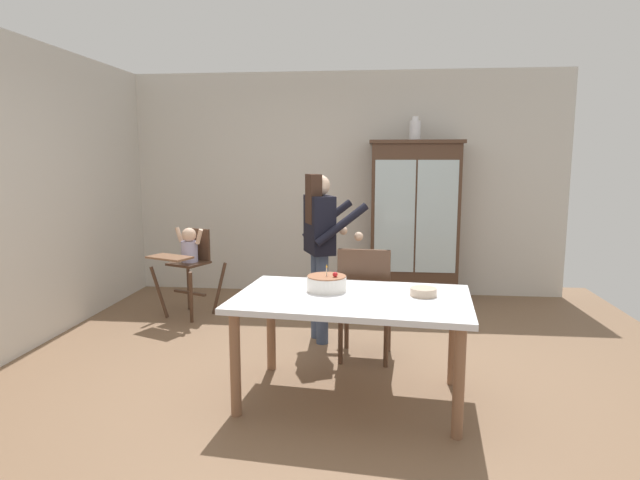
{
  "coord_description": "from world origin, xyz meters",
  "views": [
    {
      "loc": [
        0.4,
        -3.94,
        1.67
      ],
      "look_at": [
        -0.09,
        0.7,
        0.95
      ],
      "focal_mm": 29.88,
      "sensor_mm": 36.0,
      "label": 1
    }
  ],
  "objects_px": {
    "ceramic_vase": "(415,130)",
    "adult_person": "(320,237)",
    "china_cabinet": "(414,220)",
    "dining_table": "(352,308)",
    "high_chair_with_toddler": "(189,256)",
    "dining_chair_far_side": "(365,296)",
    "serving_bowl": "(423,292)",
    "birthday_cake": "(327,283)"
  },
  "relations": [
    {
      "from": "adult_person",
      "to": "china_cabinet",
      "type": "bearing_deg",
      "value": -53.72
    },
    {
      "from": "china_cabinet",
      "to": "birthday_cake",
      "type": "bearing_deg",
      "value": -106.56
    },
    {
      "from": "high_chair_with_toddler",
      "to": "ceramic_vase",
      "type": "bearing_deg",
      "value": 45.21
    },
    {
      "from": "high_chair_with_toddler",
      "to": "adult_person",
      "type": "relative_size",
      "value": 0.62
    },
    {
      "from": "high_chair_with_toddler",
      "to": "china_cabinet",
      "type": "bearing_deg",
      "value": 44.99
    },
    {
      "from": "china_cabinet",
      "to": "serving_bowl",
      "type": "distance_m",
      "value": 2.73
    },
    {
      "from": "china_cabinet",
      "to": "serving_bowl",
      "type": "xyz_separation_m",
      "value": [
        -0.12,
        -2.73,
        -0.18
      ]
    },
    {
      "from": "ceramic_vase",
      "to": "adult_person",
      "type": "bearing_deg",
      "value": -120.12
    },
    {
      "from": "china_cabinet",
      "to": "high_chair_with_toddler",
      "type": "relative_size",
      "value": 1.97
    },
    {
      "from": "birthday_cake",
      "to": "dining_chair_far_side",
      "type": "distance_m",
      "value": 0.67
    },
    {
      "from": "dining_table",
      "to": "dining_chair_far_side",
      "type": "distance_m",
      "value": 0.71
    },
    {
      "from": "birthday_cake",
      "to": "dining_chair_far_side",
      "type": "height_order",
      "value": "dining_chair_far_side"
    },
    {
      "from": "serving_bowl",
      "to": "dining_chair_far_side",
      "type": "distance_m",
      "value": 0.79
    },
    {
      "from": "high_chair_with_toddler",
      "to": "dining_chair_far_side",
      "type": "bearing_deg",
      "value": -7.64
    },
    {
      "from": "ceramic_vase",
      "to": "dining_chair_far_side",
      "type": "relative_size",
      "value": 0.28
    },
    {
      "from": "ceramic_vase",
      "to": "dining_table",
      "type": "xyz_separation_m",
      "value": [
        -0.59,
        -2.79,
        -1.34
      ]
    },
    {
      "from": "ceramic_vase",
      "to": "serving_bowl",
      "type": "relative_size",
      "value": 1.5
    },
    {
      "from": "serving_bowl",
      "to": "china_cabinet",
      "type": "bearing_deg",
      "value": 87.5
    },
    {
      "from": "high_chair_with_toddler",
      "to": "dining_table",
      "type": "bearing_deg",
      "value": -22.16
    },
    {
      "from": "ceramic_vase",
      "to": "adult_person",
      "type": "relative_size",
      "value": 0.18
    },
    {
      "from": "dining_table",
      "to": "adult_person",
      "type": "bearing_deg",
      "value": 106.12
    },
    {
      "from": "china_cabinet",
      "to": "dining_table",
      "type": "relative_size",
      "value": 1.12
    },
    {
      "from": "ceramic_vase",
      "to": "birthday_cake",
      "type": "bearing_deg",
      "value": -106.19
    },
    {
      "from": "ceramic_vase",
      "to": "adult_person",
      "type": "height_order",
      "value": "ceramic_vase"
    },
    {
      "from": "ceramic_vase",
      "to": "high_chair_with_toddler",
      "type": "distance_m",
      "value": 2.91
    },
    {
      "from": "china_cabinet",
      "to": "ceramic_vase",
      "type": "bearing_deg",
      "value": 167.83
    },
    {
      "from": "serving_bowl",
      "to": "adult_person",
      "type": "bearing_deg",
      "value": 126.16
    },
    {
      "from": "china_cabinet",
      "to": "dining_chair_far_side",
      "type": "bearing_deg",
      "value": -104.28
    },
    {
      "from": "ceramic_vase",
      "to": "adult_person",
      "type": "xyz_separation_m",
      "value": [
        -0.93,
        -1.6,
        -1.02
      ]
    },
    {
      "from": "adult_person",
      "to": "serving_bowl",
      "type": "relative_size",
      "value": 8.5
    },
    {
      "from": "china_cabinet",
      "to": "adult_person",
      "type": "relative_size",
      "value": 1.22
    },
    {
      "from": "adult_person",
      "to": "serving_bowl",
      "type": "bearing_deg",
      "value": -166.92
    },
    {
      "from": "ceramic_vase",
      "to": "high_chair_with_toddler",
      "type": "relative_size",
      "value": 0.28
    },
    {
      "from": "adult_person",
      "to": "high_chair_with_toddler",
      "type": "bearing_deg",
      "value": 43.83
    },
    {
      "from": "high_chair_with_toddler",
      "to": "serving_bowl",
      "type": "height_order",
      "value": "high_chair_with_toddler"
    },
    {
      "from": "china_cabinet",
      "to": "dining_chair_far_side",
      "type": "distance_m",
      "value": 2.18
    },
    {
      "from": "adult_person",
      "to": "dining_table",
      "type": "height_order",
      "value": "adult_person"
    },
    {
      "from": "high_chair_with_toddler",
      "to": "dining_table",
      "type": "xyz_separation_m",
      "value": [
        1.8,
        -1.81,
        -0.0
      ]
    },
    {
      "from": "china_cabinet",
      "to": "high_chair_with_toddler",
      "type": "distance_m",
      "value": 2.61
    },
    {
      "from": "high_chair_with_toddler",
      "to": "adult_person",
      "type": "bearing_deg",
      "value": -0.14
    },
    {
      "from": "dining_chair_far_side",
      "to": "ceramic_vase",
      "type": "bearing_deg",
      "value": -99.27
    },
    {
      "from": "china_cabinet",
      "to": "dining_table",
      "type": "distance_m",
      "value": 2.86
    }
  ]
}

